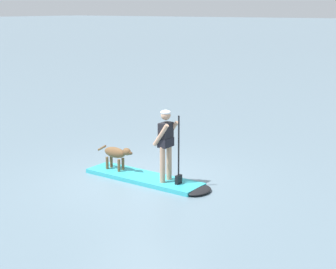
{
  "coord_description": "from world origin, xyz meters",
  "views": [
    {
      "loc": [
        7.19,
        -9.24,
        3.94
      ],
      "look_at": [
        0.0,
        1.0,
        0.9
      ],
      "focal_mm": 55.85,
      "sensor_mm": 36.0,
      "label": 1
    }
  ],
  "objects": [
    {
      "name": "person_paddler",
      "position": [
        0.66,
        0.0,
        1.05
      ],
      "size": [
        0.6,
        0.47,
        1.65
      ],
      "color": "tan",
      "rests_on": "paddleboard"
    },
    {
      "name": "dog",
      "position": [
        -0.83,
        -0.0,
        0.51
      ],
      "size": [
        1.09,
        0.22,
        0.6
      ],
      "color": "brown",
      "rests_on": "paddleboard"
    },
    {
      "name": "paddleboard",
      "position": [
        0.23,
        0.0,
        0.05
      ],
      "size": [
        3.25,
        0.79,
        0.1
      ],
      "color": "#33B2BF",
      "rests_on": "ground_plane"
    },
    {
      "name": "ground_plane",
      "position": [
        0.0,
        0.0,
        0.0
      ],
      "size": [
        400.0,
        400.0,
        0.0
      ],
      "primitive_type": "plane",
      "color": "slate"
    }
  ]
}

